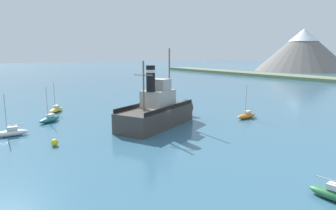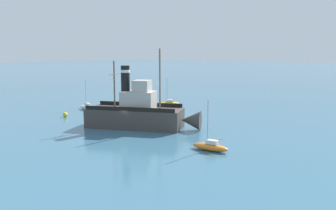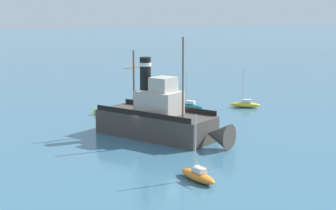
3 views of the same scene
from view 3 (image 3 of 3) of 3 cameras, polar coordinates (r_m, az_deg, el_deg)
name	(u,v)px [view 3 (image 3 of 3)]	position (r m, az deg, el deg)	size (l,w,h in m)	color
ground_plane	(142,137)	(50.71, -2.94, -3.59)	(600.00, 600.00, 0.00)	#38667F
old_tugboat	(160,119)	(50.15, -0.87, -1.59)	(9.77, 14.29, 9.90)	#423D38
sailboat_teal	(189,106)	(64.88, 2.34, -0.08)	(3.27, 3.63, 4.90)	#23757A
sailboat_yellow	(245,104)	(66.53, 8.54, 0.08)	(3.70, 3.16, 4.90)	gold
sailboat_white	(135,102)	(67.28, -3.68, 0.30)	(1.10, 3.80, 4.90)	white
sailboat_orange	(198,175)	(38.08, 3.31, -7.76)	(1.63, 3.92, 4.90)	orange
mooring_buoy	(96,112)	(61.93, -7.98, -0.74)	(0.72, 0.72, 0.72)	yellow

